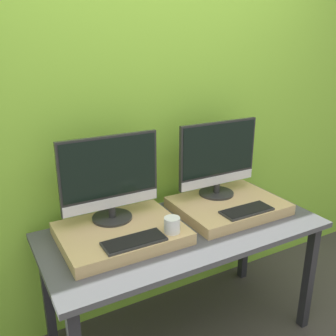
% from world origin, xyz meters
% --- Properties ---
extents(wall_back, '(8.00, 0.04, 2.60)m').
position_xyz_m(wall_back, '(0.00, 0.77, 1.30)').
color(wall_back, '#8CC638').
rests_on(wall_back, ground_plane).
extents(workbench, '(1.52, 0.70, 0.73)m').
position_xyz_m(workbench, '(0.00, 0.35, 0.65)').
color(workbench, '#47474C').
rests_on(workbench, ground_plane).
extents(wooden_riser_left, '(0.61, 0.47, 0.06)m').
position_xyz_m(wooden_riser_left, '(-0.34, 0.41, 0.76)').
color(wooden_riser_left, tan).
rests_on(wooden_riser_left, workbench).
extents(monitor_left, '(0.53, 0.21, 0.46)m').
position_xyz_m(monitor_left, '(-0.34, 0.53, 1.02)').
color(monitor_left, '#282828').
rests_on(monitor_left, wooden_riser_left).
extents(keyboard_left, '(0.30, 0.12, 0.01)m').
position_xyz_m(keyboard_left, '(-0.34, 0.24, 0.80)').
color(keyboard_left, '#2D2D2D').
rests_on(keyboard_left, wooden_riser_left).
extents(mug, '(0.08, 0.08, 0.08)m').
position_xyz_m(mug, '(-0.14, 0.24, 0.83)').
color(mug, white).
rests_on(mug, wooden_riser_left).
extents(wooden_riser_right, '(0.61, 0.47, 0.06)m').
position_xyz_m(wooden_riser_right, '(0.34, 0.41, 0.76)').
color(wooden_riser_right, tan).
rests_on(wooden_riser_right, workbench).
extents(monitor_right, '(0.53, 0.21, 0.46)m').
position_xyz_m(monitor_right, '(0.34, 0.53, 1.02)').
color(monitor_right, '#282828').
rests_on(monitor_right, wooden_riser_right).
extents(keyboard_right, '(0.30, 0.12, 0.01)m').
position_xyz_m(keyboard_right, '(0.34, 0.24, 0.80)').
color(keyboard_right, '#2D2D2D').
rests_on(keyboard_right, wooden_riser_right).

